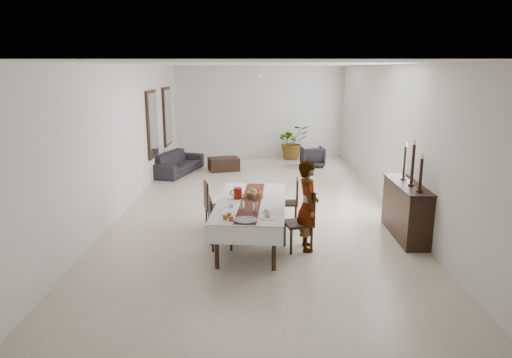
% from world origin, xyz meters
% --- Properties ---
extents(floor, '(6.00, 12.00, 0.00)m').
position_xyz_m(floor, '(0.00, 0.00, 0.00)').
color(floor, beige).
rests_on(floor, ground).
extents(ceiling, '(6.00, 12.00, 0.02)m').
position_xyz_m(ceiling, '(0.00, 0.00, 3.20)').
color(ceiling, white).
rests_on(ceiling, wall_back).
extents(wall_back, '(6.00, 0.02, 3.20)m').
position_xyz_m(wall_back, '(0.00, 6.00, 1.60)').
color(wall_back, silver).
rests_on(wall_back, floor).
extents(wall_front, '(6.00, 0.02, 3.20)m').
position_xyz_m(wall_front, '(0.00, -6.00, 1.60)').
color(wall_front, silver).
rests_on(wall_front, floor).
extents(wall_left, '(0.02, 12.00, 3.20)m').
position_xyz_m(wall_left, '(-3.00, 0.00, 1.60)').
color(wall_left, silver).
rests_on(wall_left, floor).
extents(wall_right, '(0.02, 12.00, 3.20)m').
position_xyz_m(wall_right, '(3.00, 0.00, 1.60)').
color(wall_right, silver).
rests_on(wall_right, floor).
extents(dining_table_top, '(1.18, 2.53, 0.05)m').
position_xyz_m(dining_table_top, '(-0.13, -2.52, 0.74)').
color(dining_table_top, black).
rests_on(dining_table_top, table_leg_fl).
extents(table_leg_fl, '(0.08, 0.08, 0.72)m').
position_xyz_m(table_leg_fl, '(-0.66, -3.66, 0.36)').
color(table_leg_fl, black).
rests_on(table_leg_fl, floor).
extents(table_leg_fr, '(0.08, 0.08, 0.72)m').
position_xyz_m(table_leg_fr, '(0.25, -3.71, 0.36)').
color(table_leg_fr, black).
rests_on(table_leg_fr, floor).
extents(table_leg_bl, '(0.08, 0.08, 0.72)m').
position_xyz_m(table_leg_bl, '(-0.51, -1.32, 0.36)').
color(table_leg_bl, black).
rests_on(table_leg_bl, floor).
extents(table_leg_br, '(0.08, 0.08, 0.72)m').
position_xyz_m(table_leg_br, '(0.39, -1.37, 0.36)').
color(table_leg_br, black).
rests_on(table_leg_br, floor).
extents(tablecloth_top, '(1.37, 2.72, 0.01)m').
position_xyz_m(tablecloth_top, '(-0.13, -2.52, 0.78)').
color(tablecloth_top, silver).
rests_on(tablecloth_top, dining_table_top).
extents(tablecloth_drape_left, '(0.17, 2.65, 0.31)m').
position_xyz_m(tablecloth_drape_left, '(-0.73, -2.48, 0.63)').
color(tablecloth_drape_left, white).
rests_on(tablecloth_drape_left, dining_table_top).
extents(tablecloth_drape_right, '(0.17, 2.65, 0.31)m').
position_xyz_m(tablecloth_drape_right, '(0.47, -2.55, 0.63)').
color(tablecloth_drape_right, silver).
rests_on(tablecloth_drape_right, dining_table_top).
extents(tablecloth_drape_near, '(1.21, 0.09, 0.31)m').
position_xyz_m(tablecloth_drape_near, '(-0.21, -3.83, 0.63)').
color(tablecloth_drape_near, white).
rests_on(tablecloth_drape_near, dining_table_top).
extents(tablecloth_drape_far, '(1.21, 0.09, 0.31)m').
position_xyz_m(tablecloth_drape_far, '(-0.05, -1.20, 0.63)').
color(tablecloth_drape_far, white).
rests_on(tablecloth_drape_far, dining_table_top).
extents(table_runner, '(0.52, 2.59, 0.00)m').
position_xyz_m(table_runner, '(-0.13, -2.52, 0.78)').
color(table_runner, maroon).
rests_on(table_runner, tablecloth_top).
extents(red_pitcher, '(0.16, 0.16, 0.21)m').
position_xyz_m(red_pitcher, '(-0.38, -2.35, 0.88)').
color(red_pitcher, maroon).
rests_on(red_pitcher, tablecloth_top).
extents(pitcher_handle, '(0.12, 0.03, 0.12)m').
position_xyz_m(pitcher_handle, '(-0.47, -2.34, 0.88)').
color(pitcher_handle, maroon).
rests_on(pitcher_handle, red_pitcher).
extents(wine_glass_near, '(0.07, 0.07, 0.17)m').
position_xyz_m(wine_glass_near, '(-0.05, -3.19, 0.87)').
color(wine_glass_near, white).
rests_on(wine_glass_near, tablecloth_top).
extents(wine_glass_mid, '(0.07, 0.07, 0.17)m').
position_xyz_m(wine_glass_mid, '(-0.27, -3.07, 0.87)').
color(wine_glass_mid, white).
rests_on(wine_glass_mid, tablecloth_top).
extents(wine_glass_far, '(0.07, 0.07, 0.17)m').
position_xyz_m(wine_glass_far, '(-0.08, -2.47, 0.87)').
color(wine_glass_far, white).
rests_on(wine_glass_far, tablecloth_top).
extents(teacup_right, '(0.09, 0.09, 0.06)m').
position_xyz_m(teacup_right, '(0.14, -3.15, 0.81)').
color(teacup_right, white).
rests_on(teacup_right, saucer_right).
extents(saucer_right, '(0.15, 0.15, 0.01)m').
position_xyz_m(saucer_right, '(0.14, -3.15, 0.79)').
color(saucer_right, silver).
rests_on(saucer_right, tablecloth_top).
extents(teacup_left, '(0.09, 0.09, 0.06)m').
position_xyz_m(teacup_left, '(-0.46, -2.86, 0.81)').
color(teacup_left, white).
rests_on(teacup_left, saucer_left).
extents(saucer_left, '(0.15, 0.15, 0.01)m').
position_xyz_m(saucer_left, '(-0.46, -2.86, 0.79)').
color(saucer_left, white).
rests_on(saucer_left, tablecloth_top).
extents(plate_near_right, '(0.25, 0.25, 0.02)m').
position_xyz_m(plate_near_right, '(0.15, -3.46, 0.79)').
color(plate_near_right, white).
rests_on(plate_near_right, tablecloth_top).
extents(bread_near_right, '(0.09, 0.09, 0.09)m').
position_xyz_m(bread_near_right, '(0.15, -3.46, 0.82)').
color(bread_near_right, tan).
rests_on(bread_near_right, plate_near_right).
extents(plate_near_left, '(0.25, 0.25, 0.02)m').
position_xyz_m(plate_near_left, '(-0.49, -3.27, 0.79)').
color(plate_near_left, silver).
rests_on(plate_near_left, tablecloth_top).
extents(plate_far_left, '(0.25, 0.25, 0.02)m').
position_xyz_m(plate_far_left, '(-0.43, -1.93, 0.79)').
color(plate_far_left, white).
rests_on(plate_far_left, tablecloth_top).
extents(serving_tray, '(0.37, 0.37, 0.02)m').
position_xyz_m(serving_tray, '(-0.20, -3.59, 0.79)').
color(serving_tray, '#3B3B40').
rests_on(serving_tray, tablecloth_top).
extents(jam_jar_a, '(0.07, 0.07, 0.08)m').
position_xyz_m(jam_jar_a, '(-0.43, -3.61, 0.82)').
color(jam_jar_a, '#895414').
rests_on(jam_jar_a, tablecloth_top).
extents(jam_jar_b, '(0.07, 0.07, 0.08)m').
position_xyz_m(jam_jar_b, '(-0.53, -3.54, 0.82)').
color(jam_jar_b, '#8D5214').
rests_on(jam_jar_b, tablecloth_top).
extents(jam_jar_c, '(0.07, 0.07, 0.08)m').
position_xyz_m(jam_jar_c, '(-0.47, -3.44, 0.82)').
color(jam_jar_c, '#975716').
rests_on(jam_jar_c, tablecloth_top).
extents(fruit_basket, '(0.31, 0.31, 0.10)m').
position_xyz_m(fruit_basket, '(-0.07, -2.26, 0.83)').
color(fruit_basket, brown).
rests_on(fruit_basket, tablecloth_top).
extents(fruit_red, '(0.09, 0.09, 0.09)m').
position_xyz_m(fruit_red, '(-0.03, -2.24, 0.91)').
color(fruit_red, maroon).
rests_on(fruit_red, fruit_basket).
extents(fruit_green, '(0.08, 0.08, 0.08)m').
position_xyz_m(fruit_green, '(-0.10, -2.23, 0.91)').
color(fruit_green, olive).
rests_on(fruit_green, fruit_basket).
extents(fruit_yellow, '(0.09, 0.09, 0.09)m').
position_xyz_m(fruit_yellow, '(-0.07, -2.31, 0.91)').
color(fruit_yellow, yellow).
rests_on(fruit_yellow, fruit_basket).
extents(chair_right_near_seat, '(0.55, 0.55, 0.05)m').
position_xyz_m(chair_right_near_seat, '(0.70, -2.84, 0.48)').
color(chair_right_near_seat, black).
rests_on(chair_right_near_seat, chair_right_near_leg_fl).
extents(chair_right_near_leg_fl, '(0.06, 0.06, 0.45)m').
position_xyz_m(chair_right_near_leg_fl, '(0.92, -2.98, 0.22)').
color(chair_right_near_leg_fl, black).
rests_on(chair_right_near_leg_fl, floor).
extents(chair_right_near_leg_fr, '(0.06, 0.06, 0.45)m').
position_xyz_m(chair_right_near_leg_fr, '(0.83, -2.62, 0.22)').
color(chair_right_near_leg_fr, black).
rests_on(chair_right_near_leg_fr, floor).
extents(chair_right_near_leg_bl, '(0.06, 0.06, 0.45)m').
position_xyz_m(chair_right_near_leg_bl, '(0.56, -3.07, 0.22)').
color(chair_right_near_leg_bl, black).
rests_on(chair_right_near_leg_bl, floor).
extents(chair_right_near_leg_br, '(0.06, 0.06, 0.45)m').
position_xyz_m(chair_right_near_leg_br, '(0.47, -2.71, 0.22)').
color(chair_right_near_leg_br, black).
rests_on(chair_right_near_leg_br, floor).
extents(chair_right_near_back, '(0.15, 0.45, 0.58)m').
position_xyz_m(chair_right_near_back, '(0.90, -2.79, 0.79)').
color(chair_right_near_back, black).
rests_on(chair_right_near_back, chair_right_near_seat).
extents(chair_right_far_seat, '(0.41, 0.41, 0.04)m').
position_xyz_m(chair_right_far_seat, '(0.61, -1.37, 0.41)').
color(chair_right_far_seat, black).
rests_on(chair_right_far_seat, chair_right_far_leg_fl).
extents(chair_right_far_leg_fl, '(0.04, 0.04, 0.38)m').
position_xyz_m(chair_right_far_leg_fl, '(0.76, -1.54, 0.19)').
color(chair_right_far_leg_fl, black).
rests_on(chair_right_far_leg_fl, floor).
extents(chair_right_far_leg_fr, '(0.04, 0.04, 0.38)m').
position_xyz_m(chair_right_far_leg_fr, '(0.78, -1.22, 0.19)').
color(chair_right_far_leg_fr, black).
rests_on(chair_right_far_leg_fr, floor).
extents(chair_right_far_leg_bl, '(0.04, 0.04, 0.38)m').
position_xyz_m(chair_right_far_leg_bl, '(0.45, -1.52, 0.19)').
color(chair_right_far_leg_bl, black).
rests_on(chair_right_far_leg_bl, floor).
extents(chair_right_far_leg_br, '(0.04, 0.04, 0.38)m').
position_xyz_m(chair_right_far_leg_br, '(0.46, -1.20, 0.19)').
color(chair_right_far_leg_br, black).
rests_on(chair_right_far_leg_br, floor).
extents(chair_right_far_back, '(0.05, 0.39, 0.50)m').
position_xyz_m(chair_right_far_back, '(0.79, -1.38, 0.67)').
color(chair_right_far_back, black).
rests_on(chair_right_far_back, chair_right_far_seat).
extents(chair_left_near_seat, '(0.46, 0.46, 0.04)m').
position_xyz_m(chair_left_near_seat, '(-0.66, -2.80, 0.41)').
color(chair_left_near_seat, black).
rests_on(chair_left_near_seat, chair_left_near_leg_fl).
extents(chair_left_near_leg_fl, '(0.05, 0.05, 0.39)m').
position_xyz_m(chair_left_near_leg_fl, '(-0.85, -2.67, 0.19)').
color(chair_left_near_leg_fl, black).
rests_on(chair_left_near_leg_fl, floor).
extents(chair_left_near_leg_fr, '(0.05, 0.05, 0.39)m').
position_xyz_m(chair_left_near_leg_fr, '(-0.79, -2.99, 0.19)').
color(chair_left_near_leg_fr, black).
rests_on(chair_left_near_leg_fr, floor).
extents(chair_left_near_leg_bl, '(0.05, 0.05, 0.39)m').
position_xyz_m(chair_left_near_leg_bl, '(-0.54, -2.61, 0.19)').
color(chair_left_near_leg_bl, black).
rests_on(chair_left_near_leg_bl, floor).
extents(chair_left_near_leg_br, '(0.05, 0.05, 0.39)m').
position_xyz_m(chair_left_near_leg_br, '(-0.47, -2.93, 0.19)').
color(chair_left_near_leg_br, black).
rests_on(chair_left_near_leg_br, floor).
extents(chair_left_near_back, '(0.11, 0.39, 0.50)m').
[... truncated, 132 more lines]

